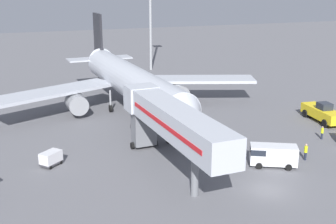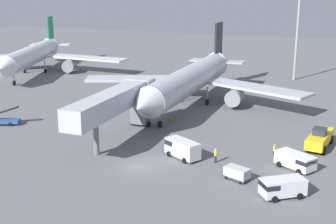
{
  "view_description": "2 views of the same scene",
  "coord_description": "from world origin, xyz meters",
  "px_view_note": "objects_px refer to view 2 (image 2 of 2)",
  "views": [
    {
      "loc": [
        -21.92,
        -31.25,
        18.39
      ],
      "look_at": [
        -2.42,
        19.38,
        2.5
      ],
      "focal_mm": 47.13,
      "sensor_mm": 36.0,
      "label": 1
    },
    {
      "loc": [
        22.77,
        -44.55,
        20.5
      ],
      "look_at": [
        -3.61,
        16.97,
        1.96
      ],
      "focal_mm": 48.7,
      "sensor_mm": 36.0,
      "label": 2
    }
  ],
  "objects_px": {
    "airplane_at_gate": "(192,79)",
    "ground_crew_worker_foreground": "(274,150)",
    "belt_loader_truck": "(0,120)",
    "baggage_cart_outer_right": "(237,173)",
    "service_van_mid_center": "(182,148)",
    "jet_bridge": "(118,102)",
    "baggage_cart_near_left": "(75,115)",
    "service_van_outer_left": "(296,160)",
    "safety_cone_alpha": "(171,119)",
    "airplane_background": "(33,55)",
    "pushback_tug": "(320,138)",
    "ground_crew_worker_midground": "(216,155)",
    "service_van_near_center": "(282,187)"
  },
  "relations": [
    {
      "from": "ground_crew_worker_foreground",
      "to": "ground_crew_worker_midground",
      "type": "distance_m",
      "value": 7.75
    },
    {
      "from": "belt_loader_truck",
      "to": "baggage_cart_outer_right",
      "type": "relative_size",
      "value": 1.95
    },
    {
      "from": "airplane_at_gate",
      "to": "airplane_background",
      "type": "distance_m",
      "value": 47.56
    },
    {
      "from": "safety_cone_alpha",
      "to": "belt_loader_truck",
      "type": "bearing_deg",
      "value": -152.9
    },
    {
      "from": "ground_crew_worker_midground",
      "to": "baggage_cart_outer_right",
      "type": "bearing_deg",
      "value": -46.71
    },
    {
      "from": "airplane_at_gate",
      "to": "belt_loader_truck",
      "type": "relative_size",
      "value": 7.65
    },
    {
      "from": "airplane_at_gate",
      "to": "service_van_outer_left",
      "type": "bearing_deg",
      "value": -47.24
    },
    {
      "from": "airplane_at_gate",
      "to": "service_van_outer_left",
      "type": "xyz_separation_m",
      "value": [
        21.56,
        -23.32,
        -3.57
      ]
    },
    {
      "from": "pushback_tug",
      "to": "service_van_mid_center",
      "type": "distance_m",
      "value": 18.57
    },
    {
      "from": "airplane_background",
      "to": "baggage_cart_near_left",
      "type": "bearing_deg",
      "value": -43.0
    },
    {
      "from": "airplane_background",
      "to": "belt_loader_truck",
      "type": "bearing_deg",
      "value": -57.62
    },
    {
      "from": "belt_loader_truck",
      "to": "service_van_near_center",
      "type": "bearing_deg",
      "value": -10.52
    },
    {
      "from": "pushback_tug",
      "to": "baggage_cart_outer_right",
      "type": "height_order",
      "value": "pushback_tug"
    },
    {
      "from": "airplane_at_gate",
      "to": "safety_cone_alpha",
      "type": "relative_size",
      "value": 63.13
    },
    {
      "from": "jet_bridge",
      "to": "pushback_tug",
      "type": "xyz_separation_m",
      "value": [
        25.73,
        7.78,
        -4.17
      ]
    },
    {
      "from": "pushback_tug",
      "to": "baggage_cart_outer_right",
      "type": "xyz_separation_m",
      "value": [
        -7.22,
        -14.47,
        -0.47
      ]
    },
    {
      "from": "jet_bridge",
      "to": "baggage_cart_near_left",
      "type": "height_order",
      "value": "jet_bridge"
    },
    {
      "from": "airplane_at_gate",
      "to": "ground_crew_worker_foreground",
      "type": "relative_size",
      "value": 27.15
    },
    {
      "from": "service_van_mid_center",
      "to": "ground_crew_worker_foreground",
      "type": "relative_size",
      "value": 3.08
    },
    {
      "from": "pushback_tug",
      "to": "belt_loader_truck",
      "type": "bearing_deg",
      "value": -169.32
    },
    {
      "from": "pushback_tug",
      "to": "ground_crew_worker_midground",
      "type": "height_order",
      "value": "pushback_tug"
    },
    {
      "from": "ground_crew_worker_foreground",
      "to": "airplane_background",
      "type": "relative_size",
      "value": 0.04
    },
    {
      "from": "belt_loader_truck",
      "to": "airplane_at_gate",
      "type": "bearing_deg",
      "value": 45.85
    },
    {
      "from": "belt_loader_truck",
      "to": "service_van_near_center",
      "type": "height_order",
      "value": "belt_loader_truck"
    },
    {
      "from": "jet_bridge",
      "to": "baggage_cart_outer_right",
      "type": "xyz_separation_m",
      "value": [
        18.51,
        -6.68,
        -4.63
      ]
    },
    {
      "from": "airplane_background",
      "to": "ground_crew_worker_midground",
      "type": "bearing_deg",
      "value": -33.48
    },
    {
      "from": "airplane_at_gate",
      "to": "pushback_tug",
      "type": "height_order",
      "value": "airplane_at_gate"
    },
    {
      "from": "service_van_near_center",
      "to": "ground_crew_worker_midground",
      "type": "relative_size",
      "value": 2.55
    },
    {
      "from": "jet_bridge",
      "to": "safety_cone_alpha",
      "type": "distance_m",
      "value": 12.57
    },
    {
      "from": "ground_crew_worker_midground",
      "to": "jet_bridge",
      "type": "bearing_deg",
      "value": 169.46
    },
    {
      "from": "airplane_at_gate",
      "to": "jet_bridge",
      "type": "xyz_separation_m",
      "value": [
        -2.42,
        -22.35,
        0.8
      ]
    },
    {
      "from": "belt_loader_truck",
      "to": "service_van_mid_center",
      "type": "distance_m",
      "value": 30.66
    },
    {
      "from": "baggage_cart_outer_right",
      "to": "airplane_background",
      "type": "bearing_deg",
      "value": 145.58
    },
    {
      "from": "service_van_near_center",
      "to": "airplane_background",
      "type": "xyz_separation_m",
      "value": [
        -66.92,
        44.62,
        3.31
      ]
    },
    {
      "from": "service_van_outer_left",
      "to": "ground_crew_worker_foreground",
      "type": "distance_m",
      "value": 4.25
    },
    {
      "from": "belt_loader_truck",
      "to": "ground_crew_worker_midground",
      "type": "distance_m",
      "value": 34.97
    },
    {
      "from": "baggage_cart_outer_right",
      "to": "ground_crew_worker_midground",
      "type": "xyz_separation_m",
      "value": [
        -3.7,
        3.93,
        0.18
      ]
    },
    {
      "from": "service_van_near_center",
      "to": "safety_cone_alpha",
      "type": "xyz_separation_m",
      "value": [
        -20.51,
        20.04,
        -0.76
      ]
    },
    {
      "from": "airplane_at_gate",
      "to": "baggage_cart_outer_right",
      "type": "distance_m",
      "value": 33.41
    },
    {
      "from": "belt_loader_truck",
      "to": "pushback_tug",
      "type": "bearing_deg",
      "value": 10.68
    },
    {
      "from": "airplane_at_gate",
      "to": "service_van_mid_center",
      "type": "distance_m",
      "value": 26.64
    },
    {
      "from": "jet_bridge",
      "to": "baggage_cart_outer_right",
      "type": "relative_size",
      "value": 6.93
    },
    {
      "from": "jet_bridge",
      "to": "service_van_outer_left",
      "type": "bearing_deg",
      "value": -2.31
    },
    {
      "from": "airplane_at_gate",
      "to": "ground_crew_worker_foreground",
      "type": "xyz_separation_m",
      "value": [
        18.51,
        -20.36,
        -3.75
      ]
    },
    {
      "from": "service_van_outer_left",
      "to": "ground_crew_worker_foreground",
      "type": "xyz_separation_m",
      "value": [
        -3.05,
        2.96,
        -0.19
      ]
    },
    {
      "from": "baggage_cart_near_left",
      "to": "airplane_background",
      "type": "relative_size",
      "value": 0.06
    },
    {
      "from": "airplane_at_gate",
      "to": "belt_loader_truck",
      "type": "bearing_deg",
      "value": -134.15
    },
    {
      "from": "service_van_near_center",
      "to": "baggage_cart_near_left",
      "type": "bearing_deg",
      "value": 157.23
    },
    {
      "from": "airplane_at_gate",
      "to": "ground_crew_worker_midground",
      "type": "distance_m",
      "value": 28.23
    },
    {
      "from": "airplane_at_gate",
      "to": "service_van_near_center",
      "type": "relative_size",
      "value": 9.51
    }
  ]
}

